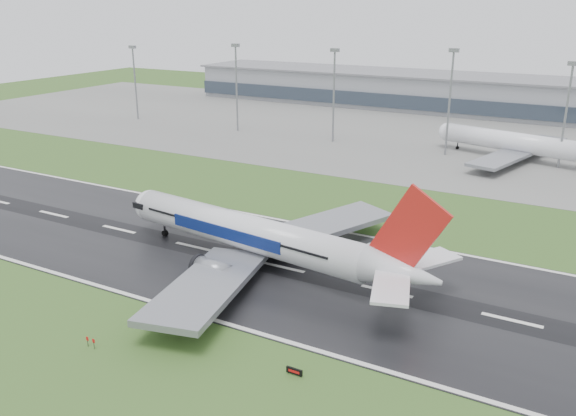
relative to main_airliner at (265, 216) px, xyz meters
The scene contains 12 objects.
ground 19.93m from the main_airliner, behind, with size 520.00×520.00×0.00m, color #2F521E.
runway 19.91m from the main_airliner, behind, with size 400.00×45.00×0.10m, color black.
apron 127.91m from the main_airliner, 97.76° to the left, with size 400.00×130.00×0.08m, color slate.
terminal 187.17m from the main_airliner, 95.28° to the left, with size 240.00×36.00×15.00m, color gray.
main_airliner is the anchor object (origin of this frame).
parked_airliner 109.19m from the main_airliner, 75.67° to the left, with size 57.63×53.66×16.89m, color white, non-canonical shape.
runway_sign 35.18m from the main_airliner, 52.74° to the right, with size 2.30×0.26×1.04m, color black, non-canonical shape.
floodmast_0 159.26m from the main_airliner, 140.46° to the left, with size 0.64×0.64×28.54m, color gray.
floodmast_1 125.11m from the main_airliner, 125.81° to the left, with size 0.64×0.64×30.75m, color gray.
floodmast_2 106.91m from the main_airliner, 108.33° to the left, with size 0.64×0.64×30.42m, color gray.
floodmast_3 101.69m from the main_airliner, 86.74° to the left, with size 0.64×0.64×31.72m, color gray.
floodmast_4 108.71m from the main_airliner, 68.95° to the left, with size 0.64×0.64×29.31m, color gray.
Camera 1 is at (69.17, -86.88, 45.59)m, focal length 37.39 mm.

